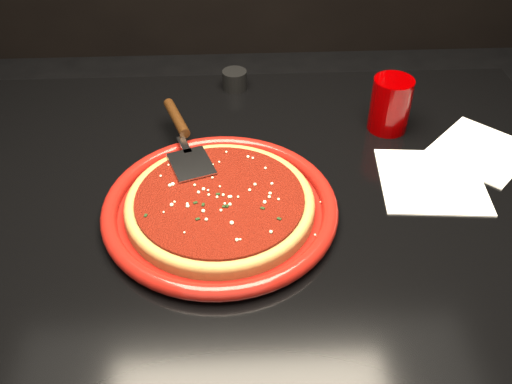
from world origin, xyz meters
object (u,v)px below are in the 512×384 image
(plate, at_px, (220,208))
(ramekin, at_px, (235,80))
(table, at_px, (252,319))
(cup, at_px, (390,105))
(pizza_server, at_px, (184,137))

(plate, relative_size, ramekin, 7.26)
(plate, bearing_deg, table, 53.13)
(cup, xyz_separation_m, ramekin, (-0.30, 0.17, -0.03))
(plate, distance_m, ramekin, 0.41)
(table, height_order, plate, plate)
(pizza_server, xyz_separation_m, ramekin, (0.10, 0.25, -0.03))
(table, xyz_separation_m, cup, (0.28, 0.17, 0.43))
(table, relative_size, plate, 3.11)
(plate, xyz_separation_m, ramekin, (0.03, 0.41, 0.01))
(table, bearing_deg, ramekin, 93.50)
(ramekin, bearing_deg, plate, -94.39)
(plate, relative_size, pizza_server, 1.36)
(pizza_server, relative_size, cup, 2.64)
(cup, height_order, ramekin, cup)
(table, distance_m, plate, 0.40)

